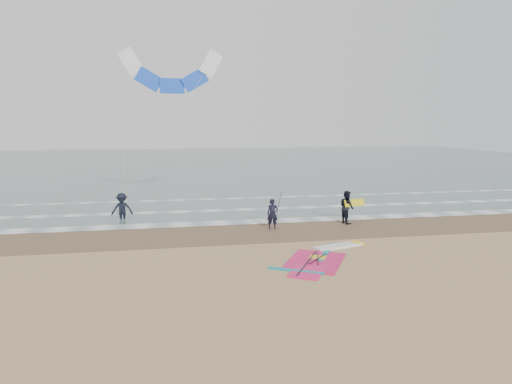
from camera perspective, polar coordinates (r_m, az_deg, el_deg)
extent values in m
plane|color=tan|center=(18.04, 4.95, -9.20)|extent=(120.00, 120.00, 0.00)
cube|color=#47605E|center=(64.93, -6.57, 3.61)|extent=(120.00, 80.00, 0.02)
cube|color=brown|center=(23.66, 1.02, -4.87)|extent=(120.00, 5.00, 0.01)
cube|color=white|center=(25.76, 0.02, -3.71)|extent=(120.00, 1.20, 0.02)
cube|color=white|center=(29.42, -1.37, -2.17)|extent=(120.00, 0.70, 0.02)
cube|color=white|center=(33.81, -2.61, -0.78)|extent=(120.00, 0.50, 0.01)
cube|color=white|center=(20.88, 10.20, -6.68)|extent=(2.40, 1.27, 0.11)
cube|color=yellow|center=(21.56, 12.45, -6.25)|extent=(0.57, 0.66, 0.12)
cube|color=#EA1D65|center=(18.66, 7.37, -8.58)|extent=(3.28, 3.62, 0.04)
cube|color=#EA1D65|center=(17.35, 6.40, -9.87)|extent=(1.81, 2.02, 0.04)
cube|color=#0C8C99|center=(20.05, 8.85, -7.38)|extent=(1.67, 2.69, 0.05)
cube|color=#0C8C99|center=(17.42, 5.02, -9.77)|extent=(1.96, 1.25, 0.05)
cube|color=yellow|center=(19.16, 7.74, -8.10)|extent=(0.85, 0.81, 0.05)
cylinder|color=black|center=(18.37, 6.44, -8.74)|extent=(1.73, 2.94, 0.06)
cylinder|color=black|center=(18.87, 7.74, -8.24)|extent=(1.15, 1.28, 0.04)
cylinder|color=black|center=(18.87, 7.74, -8.24)|extent=(0.56, 1.61, 0.04)
imported|color=black|center=(23.90, 2.08, -2.78)|extent=(0.63, 0.45, 1.61)
imported|color=black|center=(25.78, 11.28, -1.86)|extent=(0.82, 0.98, 1.83)
imported|color=black|center=(27.40, -16.43, -1.36)|extent=(1.26, 0.77, 1.90)
cylinder|color=black|center=(23.89, 2.79, -1.87)|extent=(0.17, 0.86, 1.82)
cube|color=yellow|center=(25.80, 12.20, -1.33)|extent=(1.30, 0.51, 0.39)
cube|color=white|center=(29.51, -15.38, 15.44)|extent=(1.56, 0.24, 1.77)
cube|color=blue|center=(29.34, -13.26, 13.55)|extent=(1.77, 0.26, 1.56)
cube|color=blue|center=(29.29, -10.44, 12.91)|extent=(1.51, 0.24, 0.93)
cube|color=blue|center=(29.37, -7.66, 13.70)|extent=(1.77, 0.26, 1.56)
cube|color=white|center=(29.55, -5.65, 15.68)|extent=(1.56, 0.24, 1.77)
cylinder|color=beige|center=(28.15, -15.91, 7.70)|extent=(0.67, 2.33, 7.90)
cylinder|color=beige|center=(28.04, -10.95, 7.87)|extent=(5.49, 2.33, 7.91)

